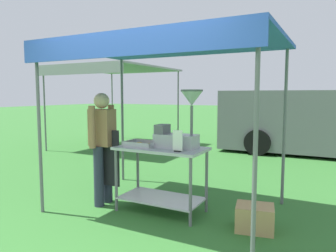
{
  "coord_description": "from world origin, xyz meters",
  "views": [
    {
      "loc": [
        2.02,
        -2.77,
        1.59
      ],
      "look_at": [
        -0.02,
        1.09,
        1.15
      ],
      "focal_mm": 33.81,
      "sensor_mm": 36.0,
      "label": 1
    }
  ],
  "objects_px": {
    "menu_sign": "(178,142)",
    "vendor": "(103,142)",
    "stall_canopy": "(164,50)",
    "donut_tray": "(141,145)",
    "van_grey": "(334,122)",
    "donut_cart": "(161,167)",
    "donut_fryer": "(180,126)",
    "neighbour_tent": "(115,70)",
    "supply_crate": "(255,218)"
  },
  "relations": [
    {
      "from": "menu_sign",
      "to": "vendor",
      "type": "xyz_separation_m",
      "value": [
        -1.22,
        0.07,
        -0.1
      ]
    },
    {
      "from": "stall_canopy",
      "to": "donut_tray",
      "type": "relative_size",
      "value": 7.03
    },
    {
      "from": "stall_canopy",
      "to": "van_grey",
      "type": "bearing_deg",
      "value": 69.93
    },
    {
      "from": "menu_sign",
      "to": "van_grey",
      "type": "distance_m",
      "value": 6.1
    },
    {
      "from": "donut_tray",
      "to": "donut_cart",
      "type": "bearing_deg",
      "value": 11.11
    },
    {
      "from": "donut_cart",
      "to": "donut_fryer",
      "type": "height_order",
      "value": "donut_fryer"
    },
    {
      "from": "vendor",
      "to": "van_grey",
      "type": "bearing_deg",
      "value": 63.32
    },
    {
      "from": "donut_fryer",
      "to": "neighbour_tent",
      "type": "xyz_separation_m",
      "value": [
        -4.07,
        3.96,
        1.14
      ]
    },
    {
      "from": "menu_sign",
      "to": "supply_crate",
      "type": "bearing_deg",
      "value": 11.18
    },
    {
      "from": "vendor",
      "to": "neighbour_tent",
      "type": "distance_m",
      "value": 5.28
    },
    {
      "from": "supply_crate",
      "to": "van_grey",
      "type": "xyz_separation_m",
      "value": [
        0.77,
        5.68,
        0.73
      ]
    },
    {
      "from": "supply_crate",
      "to": "van_grey",
      "type": "distance_m",
      "value": 5.78
    },
    {
      "from": "donut_cart",
      "to": "menu_sign",
      "type": "relative_size",
      "value": 4.47
    },
    {
      "from": "stall_canopy",
      "to": "supply_crate",
      "type": "relative_size",
      "value": 6.19
    },
    {
      "from": "donut_fryer",
      "to": "menu_sign",
      "type": "relative_size",
      "value": 2.85
    },
    {
      "from": "donut_tray",
      "to": "supply_crate",
      "type": "xyz_separation_m",
      "value": [
        1.55,
        0.04,
        -0.76
      ]
    },
    {
      "from": "donut_tray",
      "to": "neighbour_tent",
      "type": "bearing_deg",
      "value": 130.93
    },
    {
      "from": "van_grey",
      "to": "neighbour_tent",
      "type": "relative_size",
      "value": 1.79
    },
    {
      "from": "donut_cart",
      "to": "van_grey",
      "type": "height_order",
      "value": "van_grey"
    },
    {
      "from": "stall_canopy",
      "to": "donut_cart",
      "type": "height_order",
      "value": "stall_canopy"
    },
    {
      "from": "stall_canopy",
      "to": "menu_sign",
      "type": "relative_size",
      "value": 11.26
    },
    {
      "from": "donut_fryer",
      "to": "supply_crate",
      "type": "distance_m",
      "value": 1.44
    },
    {
      "from": "donut_tray",
      "to": "menu_sign",
      "type": "distance_m",
      "value": 0.65
    },
    {
      "from": "donut_tray",
      "to": "van_grey",
      "type": "height_order",
      "value": "van_grey"
    },
    {
      "from": "supply_crate",
      "to": "van_grey",
      "type": "height_order",
      "value": "van_grey"
    },
    {
      "from": "vendor",
      "to": "neighbour_tent",
      "type": "bearing_deg",
      "value": 125.26
    },
    {
      "from": "menu_sign",
      "to": "supply_crate",
      "type": "height_order",
      "value": "menu_sign"
    },
    {
      "from": "donut_tray",
      "to": "donut_fryer",
      "type": "height_order",
      "value": "donut_fryer"
    },
    {
      "from": "donut_tray",
      "to": "neighbour_tent",
      "type": "distance_m",
      "value": 5.57
    },
    {
      "from": "van_grey",
      "to": "supply_crate",
      "type": "bearing_deg",
      "value": -97.7
    },
    {
      "from": "donut_tray",
      "to": "van_grey",
      "type": "relative_size",
      "value": 0.07
    },
    {
      "from": "supply_crate",
      "to": "neighbour_tent",
      "type": "height_order",
      "value": "neighbour_tent"
    },
    {
      "from": "donut_cart",
      "to": "donut_fryer",
      "type": "bearing_deg",
      "value": 14.67
    },
    {
      "from": "donut_fryer",
      "to": "supply_crate",
      "type": "xyz_separation_m",
      "value": [
        1.01,
        -0.08,
        -1.02
      ]
    },
    {
      "from": "menu_sign",
      "to": "donut_tray",
      "type": "bearing_deg",
      "value": 166.96
    },
    {
      "from": "menu_sign",
      "to": "van_grey",
      "type": "xyz_separation_m",
      "value": [
        1.69,
        5.86,
        -0.12
      ]
    },
    {
      "from": "stall_canopy",
      "to": "menu_sign",
      "type": "bearing_deg",
      "value": -40.98
    },
    {
      "from": "supply_crate",
      "to": "vendor",
      "type": "bearing_deg",
      "value": -176.94
    },
    {
      "from": "donut_cart",
      "to": "van_grey",
      "type": "xyz_separation_m",
      "value": [
        2.03,
        5.66,
        0.26
      ]
    },
    {
      "from": "donut_cart",
      "to": "vendor",
      "type": "height_order",
      "value": "vendor"
    },
    {
      "from": "donut_tray",
      "to": "donut_fryer",
      "type": "xyz_separation_m",
      "value": [
        0.53,
        0.12,
        0.26
      ]
    },
    {
      "from": "donut_fryer",
      "to": "neighbour_tent",
      "type": "distance_m",
      "value": 5.79
    },
    {
      "from": "donut_cart",
      "to": "menu_sign",
      "type": "xyz_separation_m",
      "value": [
        0.34,
        -0.2,
        0.38
      ]
    },
    {
      "from": "donut_fryer",
      "to": "supply_crate",
      "type": "bearing_deg",
      "value": -4.72
    },
    {
      "from": "menu_sign",
      "to": "supply_crate",
      "type": "xyz_separation_m",
      "value": [
        0.92,
        0.18,
        -0.85
      ]
    },
    {
      "from": "stall_canopy",
      "to": "menu_sign",
      "type": "xyz_separation_m",
      "value": [
        0.34,
        -0.3,
        -1.18
      ]
    },
    {
      "from": "donut_fryer",
      "to": "supply_crate",
      "type": "height_order",
      "value": "donut_fryer"
    },
    {
      "from": "van_grey",
      "to": "neighbour_tent",
      "type": "distance_m",
      "value": 6.24
    },
    {
      "from": "supply_crate",
      "to": "menu_sign",
      "type": "bearing_deg",
      "value": -168.82
    },
    {
      "from": "donut_tray",
      "to": "vendor",
      "type": "height_order",
      "value": "vendor"
    }
  ]
}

